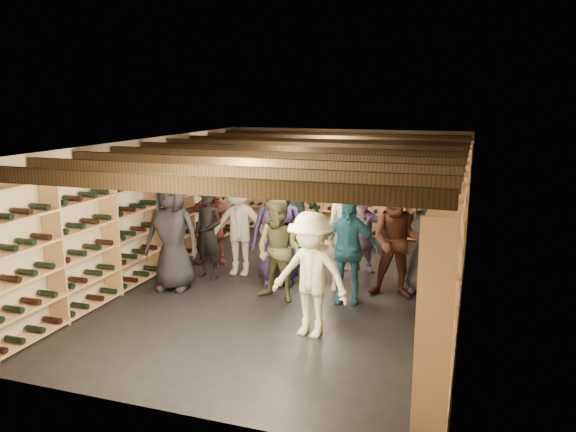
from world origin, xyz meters
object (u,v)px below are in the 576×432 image
at_px(person_12, 427,238).
at_px(person_4, 347,250).
at_px(person_3, 310,275).
at_px(person_1, 208,234).
at_px(person_8, 397,242).
at_px(person_5, 210,220).
at_px(person_9, 239,226).
at_px(person_6, 278,230).
at_px(crate_stack_right, 279,253).
at_px(person_10, 294,217).
at_px(person_11, 360,229).
at_px(person_7, 346,236).
at_px(person_2, 279,251).
at_px(person_0, 172,235).
at_px(crate_stack_left, 352,231).
at_px(crate_loose, 328,246).

bearing_deg(person_12, person_4, -134.65).
xyz_separation_m(person_3, person_12, (1.30, 2.19, 0.08)).
height_order(person_1, person_8, person_8).
height_order(person_5, person_9, person_9).
height_order(person_3, person_6, person_6).
bearing_deg(crate_stack_right, person_4, -44.50).
bearing_deg(person_9, person_10, 48.01).
bearing_deg(person_1, person_6, 18.69).
bearing_deg(person_1, crate_stack_right, 69.63).
bearing_deg(person_11, person_7, -94.03).
bearing_deg(person_1, person_4, 5.13).
bearing_deg(person_2, person_6, 123.45).
xyz_separation_m(person_0, person_2, (1.82, 0.06, -0.12)).
xyz_separation_m(person_8, person_9, (-2.82, 0.26, -0.02)).
distance_m(person_3, person_4, 1.39).
xyz_separation_m(crate_stack_left, person_3, (0.35, -4.24, 0.42)).
distance_m(person_6, person_9, 0.86).
distance_m(crate_stack_left, crate_stack_right, 1.69).
bearing_deg(crate_loose, person_3, -78.60).
xyz_separation_m(person_2, person_3, (0.84, -1.11, 0.04)).
relative_size(crate_stack_right, crate_loose, 1.05).
relative_size(person_5, person_7, 0.92).
xyz_separation_m(person_6, person_10, (-0.10, 1.16, -0.02)).
bearing_deg(crate_loose, person_11, -51.06).
height_order(person_0, person_12, person_0).
bearing_deg(person_10, person_4, -57.11).
height_order(person_2, person_9, person_9).
bearing_deg(crate_loose, person_12, -42.28).
relative_size(person_8, person_12, 0.98).
distance_m(person_3, person_10, 3.28).
height_order(crate_stack_right, person_1, person_1).
bearing_deg(person_0, person_2, -4.22).
xyz_separation_m(person_1, person_6, (1.26, 0.11, 0.14)).
bearing_deg(person_9, person_11, 21.14).
height_order(person_1, person_12, person_12).
bearing_deg(person_3, person_10, 121.77).
bearing_deg(person_7, crate_stack_right, 126.35).
xyz_separation_m(person_11, person_12, (1.25, -0.85, 0.14)).
bearing_deg(person_10, person_3, -75.28).
bearing_deg(person_4, crate_loose, 103.40).
bearing_deg(person_0, crate_stack_right, 53.94).
xyz_separation_m(person_2, person_5, (-1.91, 1.50, 0.04)).
distance_m(person_2, person_7, 1.20).
bearing_deg(person_0, person_12, 9.95).
bearing_deg(person_10, person_6, -92.32).
relative_size(crate_stack_left, person_12, 0.46).
xyz_separation_m(person_0, person_12, (3.97, 1.14, -0.00)).
height_order(crate_stack_left, person_8, person_8).
distance_m(person_6, person_12, 2.44).
bearing_deg(person_2, crate_stack_left, 94.53).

